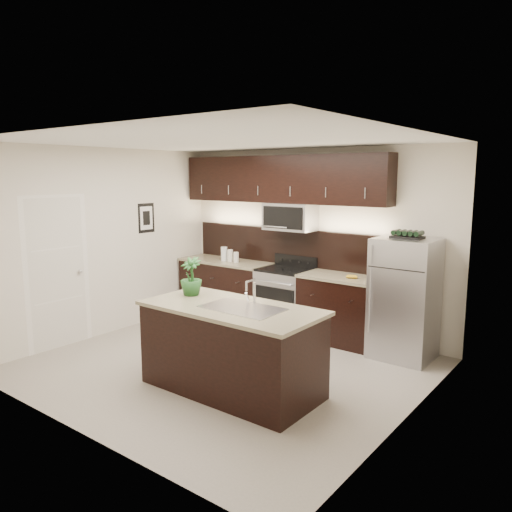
{
  "coord_description": "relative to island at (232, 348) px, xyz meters",
  "views": [
    {
      "loc": [
        3.82,
        -4.38,
        2.31
      ],
      "look_at": [
        0.06,
        0.55,
        1.3
      ],
      "focal_mm": 35.0,
      "sensor_mm": 36.0,
      "label": 1
    }
  ],
  "objects": [
    {
      "name": "french_press",
      "position": [
        0.66,
        2.1,
        0.58
      ],
      "size": [
        0.1,
        0.1,
        0.29
      ],
      "rotation": [
        0.0,
        0.0,
        0.19
      ],
      "color": "silver",
      "rests_on": "counter_run"
    },
    {
      "name": "plant",
      "position": [
        -0.69,
        0.1,
        0.69
      ],
      "size": [
        0.28,
        0.28,
        0.44
      ],
      "primitive_type": "imported",
      "rotation": [
        0.0,
        0.0,
        0.17
      ],
      "color": "#205220",
      "rests_on": "island"
    },
    {
      "name": "refrigerator",
      "position": [
        1.09,
        2.09,
        0.3
      ],
      "size": [
        0.74,
        0.67,
        1.54
      ],
      "primitive_type": "cube",
      "color": "#B2B2B7",
      "rests_on": "ground"
    },
    {
      "name": "counter_run",
      "position": [
        -0.96,
        2.15,
        -0.0
      ],
      "size": [
        3.51,
        0.65,
        0.94
      ],
      "color": "black",
      "rests_on": "ground"
    },
    {
      "name": "island",
      "position": [
        0.0,
        0.0,
        0.0
      ],
      "size": [
        1.96,
        0.96,
        0.94
      ],
      "color": "black",
      "rests_on": "ground"
    },
    {
      "name": "sink_faucet",
      "position": [
        0.15,
        0.01,
        0.48
      ],
      "size": [
        0.84,
        0.5,
        0.28
      ],
      "color": "silver",
      "rests_on": "island"
    },
    {
      "name": "room_walls",
      "position": [
        -0.62,
        0.43,
        1.22
      ],
      "size": [
        4.52,
        4.02,
        2.71
      ],
      "color": "beige",
      "rests_on": "ground"
    },
    {
      "name": "bananas",
      "position": [
        0.32,
        2.07,
        0.49
      ],
      "size": [
        0.19,
        0.17,
        0.05
      ],
      "primitive_type": "ellipsoid",
      "rotation": [
        0.0,
        0.0,
        0.38
      ],
      "color": "gold",
      "rests_on": "counter_run"
    },
    {
      "name": "canisters",
      "position": [
        -1.83,
        2.1,
        0.57
      ],
      "size": [
        0.34,
        0.1,
        0.23
      ],
      "rotation": [
        0.0,
        0.0,
        0.03
      ],
      "color": "silver",
      "rests_on": "counter_run"
    },
    {
      "name": "wine_rack",
      "position": [
        1.09,
        2.09,
        1.11
      ],
      "size": [
        0.38,
        0.24,
        0.09
      ],
      "color": "black",
      "rests_on": "refrigerator"
    },
    {
      "name": "upper_fixtures",
      "position": [
        -0.94,
        2.3,
        1.67
      ],
      "size": [
        3.49,
        0.4,
        1.66
      ],
      "color": "black",
      "rests_on": "counter_run"
    },
    {
      "name": "ground",
      "position": [
        -0.51,
        0.46,
        -0.47
      ],
      "size": [
        4.5,
        4.5,
        0.0
      ],
      "primitive_type": "plane",
      "color": "gray",
      "rests_on": "ground"
    }
  ]
}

